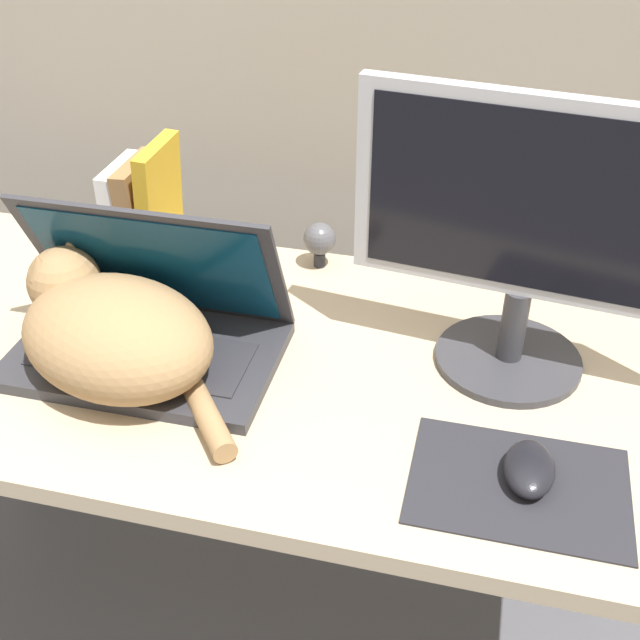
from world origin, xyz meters
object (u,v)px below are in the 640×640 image
Objects in this scene: laptop at (149,327)px; webcam at (320,240)px; external_monitor at (530,231)px; computer_mouse at (530,468)px; cat at (112,331)px; book_row at (144,213)px.

laptop is 0.34m from webcam.
external_monitor is (0.50, 0.10, 0.17)m from laptop.
webcam is at bearing 130.44° from computer_mouse.
external_monitor is (0.53, 0.16, 0.14)m from cat.
computer_mouse is 0.74m from book_row.
external_monitor is 5.81× the size of webcam.
book_row is (-0.08, 0.29, 0.02)m from cat.
cat is 0.80× the size of external_monitor.
book_row is at bearing -167.02° from webcam.
cat reaches higher than webcam.
external_monitor is at bearing -12.23° from book_row.
laptop is at bearing -169.01° from external_monitor.
laptop is 0.54m from external_monitor.
book_row is at bearing 105.41° from cat.
cat is 0.57m from external_monitor.
computer_mouse is at bearing -7.06° from cat.
external_monitor reaches higher than computer_mouse.
book_row is at bearing 150.85° from computer_mouse.
laptop is 3.95× the size of computer_mouse.
cat is at bearing -119.78° from webcam.
external_monitor reaches higher than webcam.
laptop is at bearing 67.57° from cat.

